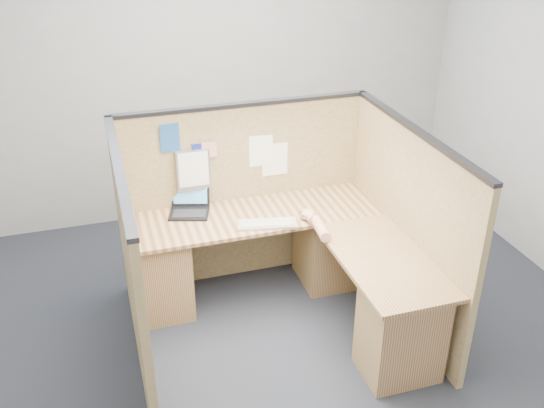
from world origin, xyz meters
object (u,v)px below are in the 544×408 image
object	(u,v)px
laptop	(187,205)
keyboard	(267,224)
l_desk	(293,273)
mouse	(308,216)

from	to	relation	value
laptop	keyboard	distance (m)	0.67
l_desk	laptop	xyz separation A→B (m)	(-0.67, 0.59, 0.39)
keyboard	mouse	xyz separation A→B (m)	(0.33, 0.00, 0.01)
l_desk	keyboard	size ratio (longest dim) A/B	4.15
laptop	mouse	bearing A→B (deg)	-8.48
laptop	mouse	distance (m)	0.95
keyboard	mouse	distance (m)	0.33
l_desk	laptop	distance (m)	0.98
keyboard	mouse	size ratio (longest dim) A/B	3.93
mouse	laptop	bearing A→B (deg)	154.68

